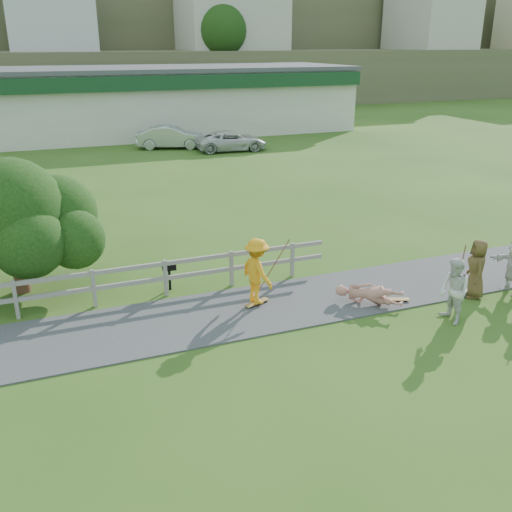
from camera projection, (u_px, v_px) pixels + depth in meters
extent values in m
plane|color=#2C5017|center=(275.00, 334.00, 14.32)|extent=(260.00, 260.00, 0.00)
cube|color=#39393B|center=(253.00, 309.00, 15.62)|extent=(34.00, 3.00, 0.04)
cube|color=slate|center=(16.00, 300.00, 14.95)|extent=(0.10, 0.10, 1.10)
cube|color=slate|center=(94.00, 288.00, 15.63)|extent=(0.10, 0.10, 1.10)
cube|color=slate|center=(166.00, 278.00, 16.32)|extent=(0.10, 0.10, 1.10)
cube|color=slate|center=(232.00, 269.00, 17.00)|extent=(0.10, 0.10, 1.10)
cube|color=slate|center=(292.00, 260.00, 17.69)|extent=(0.10, 0.10, 1.10)
cube|color=slate|center=(73.00, 276.00, 15.30)|extent=(15.00, 0.08, 0.12)
cube|color=slate|center=(75.00, 291.00, 15.46)|extent=(15.00, 0.08, 0.12)
cube|color=beige|center=(148.00, 102.00, 45.34)|extent=(32.00, 10.00, 4.80)
cube|color=#153B1E|center=(161.00, 83.00, 40.18)|extent=(32.00, 0.60, 1.00)
cube|color=#49494D|center=(146.00, 69.00, 44.44)|extent=(32.50, 10.50, 0.30)
cube|color=#4B5532|center=(73.00, 81.00, 61.19)|extent=(220.00, 14.00, 6.00)
cube|color=#BCB7A5|center=(66.00, 15.00, 58.90)|extent=(10.00, 9.00, 7.00)
cube|color=#4B5532|center=(61.00, 46.00, 71.28)|extent=(220.00, 14.00, 13.00)
cube|color=#4B5532|center=(52.00, 15.00, 81.20)|extent=(220.00, 14.00, 21.00)
imported|color=orange|center=(257.00, 275.00, 15.58)|extent=(0.97, 1.34, 1.86)
imported|color=#B67364|center=(369.00, 294.00, 15.79)|extent=(1.55, 1.66, 0.67)
imported|color=silver|center=(454.00, 291.00, 14.67)|extent=(0.68, 0.86, 1.75)
imported|color=brown|center=(477.00, 269.00, 16.15)|extent=(0.87, 1.00, 1.73)
imported|color=#A9ABB1|center=(171.00, 137.00, 39.15)|extent=(4.96, 3.00, 1.54)
imported|color=silver|center=(231.00, 141.00, 38.32)|extent=(4.92, 2.57, 1.32)
sphere|color=red|center=(380.00, 293.00, 16.38)|extent=(0.24, 0.24, 0.24)
cylinder|color=brown|center=(271.00, 264.00, 16.10)|extent=(0.03, 0.03, 2.01)
cylinder|color=brown|center=(458.00, 281.00, 14.95)|extent=(0.03, 0.03, 2.01)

